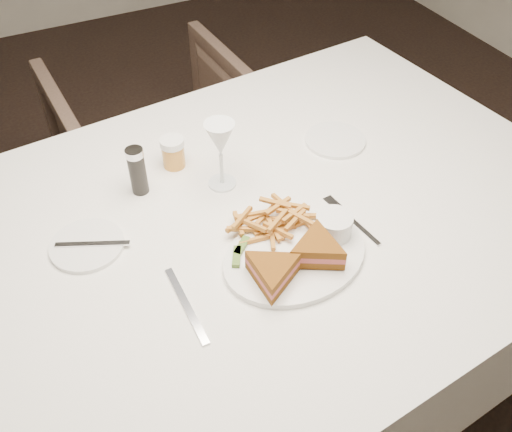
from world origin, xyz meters
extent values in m
plane|color=black|center=(0.00, 0.00, 0.00)|extent=(5.00, 5.00, 0.00)
cube|color=white|center=(0.16, -0.36, 0.38)|extent=(1.75, 1.26, 0.75)
imported|color=#4E3B30|center=(0.22, 0.56, 0.35)|extent=(0.72, 0.68, 0.71)
ellipsoid|color=white|center=(0.20, -0.52, 0.76)|extent=(0.34, 0.28, 0.01)
cube|color=silver|center=(-0.05, -0.53, 0.75)|extent=(0.02, 0.21, 0.00)
cylinder|color=white|center=(-0.19, -0.29, 0.76)|extent=(0.16, 0.16, 0.01)
cylinder|color=white|center=(0.50, -0.20, 0.76)|extent=(0.16, 0.16, 0.01)
cylinder|color=black|center=(-0.02, -0.16, 0.81)|extent=(0.04, 0.04, 0.12)
cylinder|color=#C98430|center=(0.08, -0.10, 0.79)|extent=(0.06, 0.06, 0.08)
cube|color=#466523|center=(0.11, -0.45, 0.77)|extent=(0.05, 0.05, 0.01)
cube|color=#466523|center=(0.08, -0.47, 0.77)|extent=(0.04, 0.06, 0.01)
cylinder|color=white|center=(0.30, -0.50, 0.79)|extent=(0.08, 0.08, 0.05)
camera|label=1|loc=(-0.24, -1.21, 1.65)|focal=40.00mm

